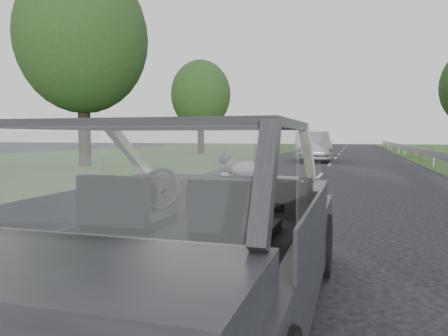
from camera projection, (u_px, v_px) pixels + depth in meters
The scene contains 10 objects.
ground at pixel (192, 319), 3.23m from camera, with size 140.00×140.00×0.00m, color #3A3A43.
subject_car at pixel (191, 222), 3.18m from camera, with size 1.80×4.00×1.45m, color black.
dashboard at pixel (217, 194), 3.77m from camera, with size 1.58×0.45×0.30m, color black.
driver_seat at pixel (122, 205), 3.00m from camera, with size 0.50×0.72×0.42m, color black.
passenger_seat at pixel (234, 211), 2.77m from camera, with size 0.50×0.72×0.42m, color black.
steering_wheel at pixel (160, 189), 3.59m from camera, with size 0.36×0.36×0.04m, color black.
cat at pixel (249, 168), 3.69m from camera, with size 0.54×0.17×0.24m, color gray.
other_car at pixel (312, 146), 23.11m from camera, with size 1.89×4.80×1.58m, color #A8AAB1.
tree_5 at pixel (83, 68), 19.10m from camera, with size 5.68×5.68×8.61m, color #1D3A18, non-canonical shape.
tree_6 at pixel (201, 108), 32.99m from camera, with size 4.51×4.51×6.84m, color #1D3A18, non-canonical shape.
Camera 1 is at (1.13, -2.94, 1.36)m, focal length 35.00 mm.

